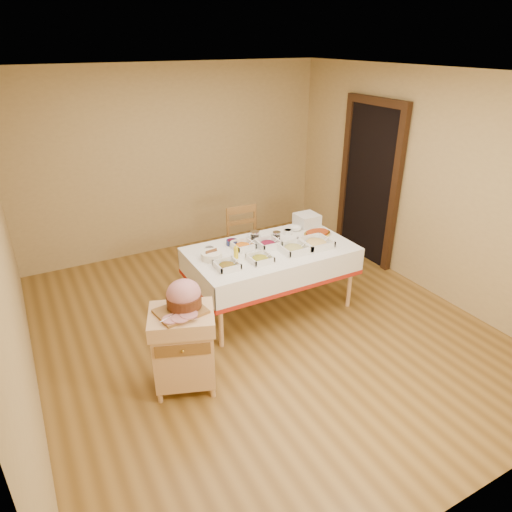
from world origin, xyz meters
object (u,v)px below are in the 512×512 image
Objects in this scene: bread_basket at (211,255)px; brass_platter at (317,233)px; ham_on_board at (183,298)px; mustard_bottle at (236,252)px; dining_chair at (246,245)px; dining_table at (271,261)px; preserve_jar_right at (277,237)px; preserve_jar_left at (255,237)px; butcher_cart at (184,345)px; plate_stack at (307,220)px.

bread_basket is 1.36m from brass_platter.
ham_on_board is 2.65× the size of mustard_bottle.
dining_chair is at bearing 41.49° from bread_basket.
preserve_jar_right is at bearing 42.11° from dining_table.
brass_platter is at bearing -0.05° from bread_basket.
preserve_jar_left is at bearing 167.20° from brass_platter.
preserve_jar_right is (1.50, 0.94, 0.37)m from butcher_cart.
butcher_cart is 2.43m from plate_stack.
dining_chair is 0.94m from brass_platter.
preserve_jar_right is (0.23, -0.09, -0.01)m from preserve_jar_left.
preserve_jar_right is at bearing -21.55° from preserve_jar_left.
preserve_jar_left is 0.83m from plate_stack.
bread_basket reaches higher than brass_platter.
dining_table is 0.72m from bread_basket.
bread_basket is (0.66, 0.86, 0.36)m from butcher_cart.
plate_stack is (1.43, 0.32, 0.03)m from bread_basket.
mustard_bottle is (-0.61, -0.18, 0.02)m from preserve_jar_right.
plate_stack reaches higher than preserve_jar_left.
preserve_jar_right is (1.46, 0.91, -0.09)m from ham_on_board.
mustard_bottle is at bearing -23.01° from bread_basket.
bread_basket is at bearing 52.80° from butcher_cart.
preserve_jar_left is at bearing 39.19° from butcher_cart.
butcher_cart is 1.24m from mustard_bottle.
bread_basket is at bearing -164.56° from preserve_jar_left.
butcher_cart is 3.49× the size of bread_basket.
preserve_jar_left reaches higher than brass_platter.
bread_basket is at bearing 53.56° from ham_on_board.
dining_table is at bearing 30.74° from butcher_cart.
preserve_jar_left is 0.46m from mustard_bottle.
bread_basket is (-0.76, -0.67, 0.30)m from dining_chair.
dining_table is at bearing 30.48° from ham_on_board.
preserve_jar_left is 0.50× the size of plate_stack.
preserve_jar_right is 0.73× the size of mustard_bottle.
butcher_cart reaches higher than dining_table.
ham_on_board is at bearing -126.44° from bread_basket.
ham_on_board reaches higher than dining_chair.
mustard_bottle is at bearing -160.51° from plate_stack.
dining_chair is 1.05m from bread_basket.
bread_basket is at bearing -138.51° from dining_chair.
plate_stack is at bearing 12.62° from bread_basket.
ham_on_board is at bearing -150.60° from plate_stack.
butcher_cart is 4.93× the size of mustard_bottle.
dining_table is at bearing 4.61° from mustard_bottle.
ham_on_board is at bearing -140.77° from preserve_jar_left.
preserve_jar_left is (-0.08, 0.23, 0.22)m from dining_table.
bread_basket is (-0.84, -0.08, -0.01)m from preserve_jar_right.
ham_on_board reaches higher than dining_table.
plate_stack is (0.82, 0.15, 0.01)m from preserve_jar_left.
ham_on_board reaches higher than preserve_jar_left.
brass_platter is at bearing 5.11° from mustard_bottle.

